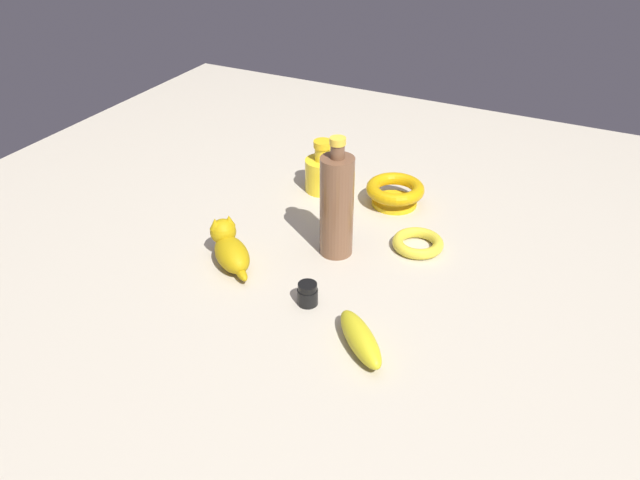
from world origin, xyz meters
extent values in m
plane|color=#BCB29E|center=(0.00, 0.00, 0.00)|extent=(2.00, 2.00, 0.00)
ellipsoid|color=#B28E0C|center=(-0.10, 0.15, 0.03)|extent=(0.12, 0.13, 0.06)
sphere|color=#B28E0C|center=(-0.07, 0.19, 0.06)|extent=(0.05, 0.05, 0.05)
cone|color=#B28E0C|center=(-0.08, 0.20, 0.08)|extent=(0.02, 0.02, 0.02)
cone|color=#B28E0C|center=(-0.06, 0.18, 0.08)|extent=(0.02, 0.02, 0.02)
ellipsoid|color=#B28E0C|center=(-0.13, 0.11, 0.02)|extent=(0.05, 0.05, 0.02)
cylinder|color=brown|center=(0.04, -0.02, 0.11)|extent=(0.07, 0.07, 0.22)
cylinder|color=brown|center=(0.04, -0.02, 0.23)|extent=(0.03, 0.03, 0.03)
cylinder|color=yellow|center=(0.04, -0.02, 0.25)|extent=(0.03, 0.03, 0.01)
torus|color=gold|center=(0.14, -0.17, 0.01)|extent=(0.11, 0.11, 0.02)
cylinder|color=black|center=(-0.14, -0.04, 0.02)|extent=(0.04, 0.04, 0.03)
cylinder|color=#BE8E1E|center=(-0.14, -0.04, 0.03)|extent=(0.03, 0.03, 0.00)
cylinder|color=black|center=(-0.14, -0.04, 0.04)|extent=(0.04, 0.04, 0.01)
ellipsoid|color=gold|center=(-0.21, -0.18, 0.02)|extent=(0.14, 0.14, 0.04)
cylinder|color=yellow|center=(0.29, -0.05, 0.01)|extent=(0.11, 0.11, 0.01)
torus|color=#CD980B|center=(0.29, -0.05, 0.04)|extent=(0.14, 0.14, 0.03)
cylinder|color=yellow|center=(0.28, 0.13, 0.04)|extent=(0.09, 0.09, 0.08)
cylinder|color=yellow|center=(0.28, 0.13, 0.10)|extent=(0.04, 0.04, 0.03)
cylinder|color=yellow|center=(0.28, 0.13, 0.12)|extent=(0.05, 0.05, 0.02)
camera|label=1|loc=(-0.97, -0.49, 0.75)|focal=35.47mm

